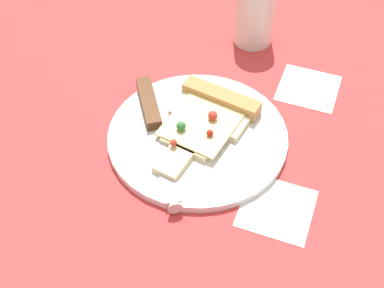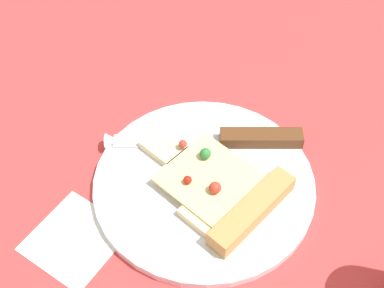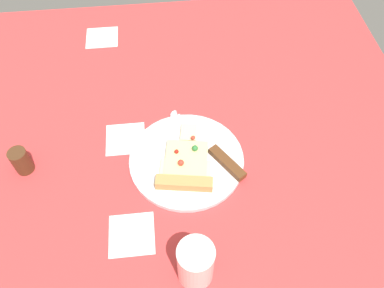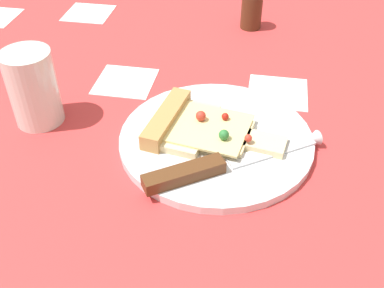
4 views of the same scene
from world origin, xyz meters
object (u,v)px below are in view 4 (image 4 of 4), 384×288
at_px(plate, 216,139).
at_px(pepper_shaker, 251,12).
at_px(knife, 219,165).
at_px(drinking_glass, 33,88).
at_px(pizza_slice, 198,127).

relative_size(plate, pepper_shaker, 4.11).
distance_m(plate, knife, 0.06).
bearing_deg(drinking_glass, pizza_slice, -1.01).
xyz_separation_m(pizza_slice, knife, (0.04, -0.07, -0.00)).
relative_size(pizza_slice, knife, 0.87).
bearing_deg(pizza_slice, knife, 39.03).
bearing_deg(drinking_glass, plate, -1.88).
bearing_deg(pizza_slice, plate, 90.09).
relative_size(plate, knife, 1.21).
bearing_deg(knife, plate, 157.08).
bearing_deg(pizza_slice, pepper_shaker, -177.49).
distance_m(plate, drinking_glass, 0.26).
height_order(pizza_slice, pepper_shaker, pepper_shaker).
bearing_deg(pepper_shaker, drinking_glass, -127.79).
bearing_deg(plate, drinking_glass, 178.12).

